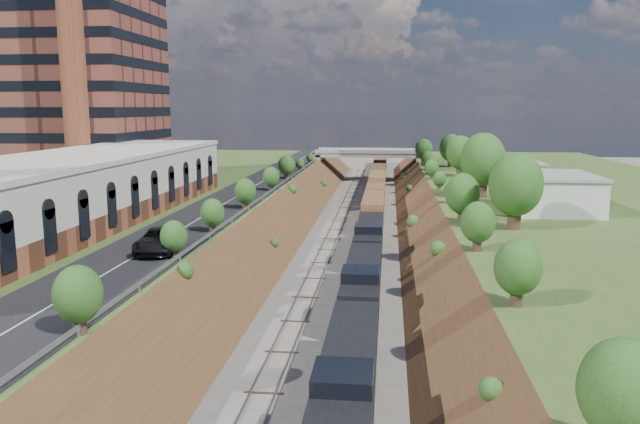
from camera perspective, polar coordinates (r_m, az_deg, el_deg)
platform_left at (r=91.48m, az=-18.08°, el=0.03°), size 44.00×180.00×5.00m
platform_right at (r=88.12m, az=24.99°, el=-0.75°), size 44.00×180.00×5.00m
embankment_left at (r=85.31m, az=-4.38°, el=-1.89°), size 10.00×180.00×10.00m
embankment_right at (r=84.12m, az=10.52°, el=-2.19°), size 10.00×180.00×10.00m
rail_left_track at (r=84.16m, az=1.25°, el=-1.96°), size 1.58×180.00×0.18m
rail_right_track at (r=83.88m, az=4.79°, el=-2.03°), size 1.58×180.00×0.18m
road at (r=85.39m, az=-7.40°, el=1.51°), size 8.00×180.00×0.10m
guardrail at (r=84.26m, az=-4.72°, el=1.79°), size 0.10×171.00×0.70m
commercial_building at (r=68.92m, az=-22.01°, el=1.87°), size 14.30×62.30×7.00m
highrise_tower at (r=107.14m, az=-21.84°, el=17.48°), size 22.00×22.00×53.90m
smokestack at (r=88.42m, az=-21.77°, el=14.16°), size 3.20×3.20×40.00m
overpass at (r=144.72m, az=4.45°, el=4.79°), size 24.50×8.30×7.40m
white_building_near at (r=77.17m, az=20.41°, el=1.59°), size 9.00×12.00×4.00m
white_building_far at (r=98.42m, az=17.05°, el=3.26°), size 8.00×10.00×3.60m
tree_right_large at (r=63.83m, az=17.46°, el=2.36°), size 5.25×5.25×7.61m
tree_left_crest at (r=46.28m, az=-14.63°, el=-3.06°), size 2.45×2.45×3.55m
freight_train at (r=110.90m, az=5.20°, el=2.10°), size 2.96×166.72×4.55m
suv at (r=53.17m, az=-14.47°, el=-2.50°), size 4.13×7.34×1.94m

